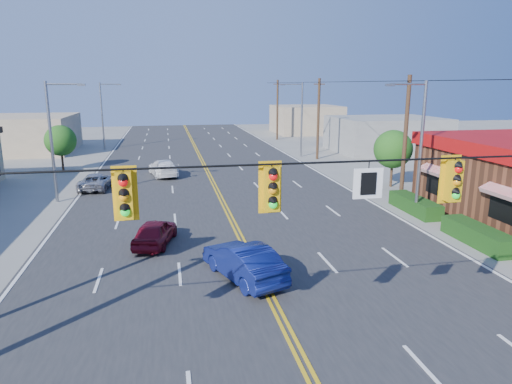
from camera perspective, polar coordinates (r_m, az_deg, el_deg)
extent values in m
cube|color=#2D2D30|center=(31.25, -4.29, -1.09)|extent=(20.00, 120.00, 0.06)
cylinder|color=black|center=(10.82, 8.19, 3.66)|extent=(24.00, 0.05, 0.05)
cube|color=white|center=(11.37, 13.82, 1.05)|extent=(0.75, 0.04, 0.75)
cube|color=#D89E0C|center=(10.38, -16.10, -0.39)|extent=(0.55, 0.34, 1.25)
cube|color=#D89E0C|center=(10.60, 1.95, 0.42)|extent=(0.55, 0.34, 1.25)
cube|color=#D89E0C|center=(12.51, 23.42, 1.31)|extent=(0.55, 0.34, 1.25)
cube|color=#194214|center=(27.70, 22.31, -3.07)|extent=(1.20, 9.00, 0.90)
cylinder|color=gray|center=(28.37, 19.89, 4.85)|extent=(0.20, 0.20, 8.00)
cylinder|color=gray|center=(27.56, 18.52, 12.68)|extent=(2.20, 0.12, 0.12)
cube|color=gray|center=(27.04, 16.43, 12.71)|extent=(0.50, 0.25, 0.15)
cylinder|color=gray|center=(50.36, 5.74, 8.94)|extent=(0.20, 0.20, 8.00)
cylinder|color=gray|center=(49.91, 4.60, 13.30)|extent=(2.20, 0.12, 0.12)
cube|color=gray|center=(49.62, 3.34, 13.26)|extent=(0.50, 0.25, 0.15)
cylinder|color=gray|center=(33.13, -24.20, 5.59)|extent=(0.20, 0.20, 8.00)
cylinder|color=gray|center=(32.68, -22.92, 12.32)|extent=(2.20, 0.12, 0.12)
cube|color=gray|center=(32.48, -20.97, 12.40)|extent=(0.50, 0.25, 0.15)
cylinder|color=gray|center=(58.66, -18.67, 8.93)|extent=(0.20, 0.20, 8.00)
cylinder|color=gray|center=(58.40, -17.86, 12.71)|extent=(2.20, 0.12, 0.12)
cube|color=gray|center=(58.29, -16.75, 12.74)|extent=(0.50, 0.25, 0.15)
cylinder|color=#47301E|center=(32.38, 18.14, 6.30)|extent=(0.28, 0.28, 8.40)
cylinder|color=#47301E|center=(48.81, 7.79, 8.99)|extent=(0.28, 0.28, 8.40)
cylinder|color=#47301E|center=(66.06, 2.69, 10.20)|extent=(0.28, 0.28, 8.40)
cylinder|color=#47301E|center=(36.93, 16.57, 2.25)|extent=(0.20, 0.20, 2.10)
sphere|color=#235B19|center=(36.63, 16.76, 5.15)|extent=(2.94, 2.94, 2.94)
cylinder|color=#47301E|center=(45.57, -23.04, 3.69)|extent=(0.20, 0.20, 2.00)
sphere|color=#235B19|center=(45.34, -23.25, 5.93)|extent=(2.80, 2.80, 2.80)
cube|color=gray|center=(56.50, 15.91, 6.94)|extent=(12.00, 10.00, 4.00)
cube|color=tan|center=(60.61, -27.04, 6.50)|extent=(11.00, 12.00, 4.20)
cube|color=tan|center=(75.71, 6.27, 9.01)|extent=(10.00, 10.00, 4.40)
imported|color=maroon|center=(23.06, -12.50, -5.06)|extent=(2.43, 4.04, 1.29)
imported|color=navy|center=(18.70, -1.58, -8.80)|extent=(3.07, 4.81, 1.50)
imported|color=white|center=(40.25, -11.52, 2.91)|extent=(2.87, 5.11, 1.40)
imported|color=#A4A3A8|center=(36.47, -19.30, 1.20)|extent=(2.46, 4.54, 1.21)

